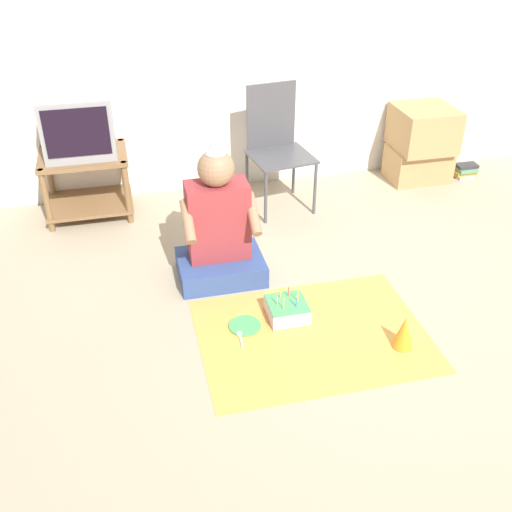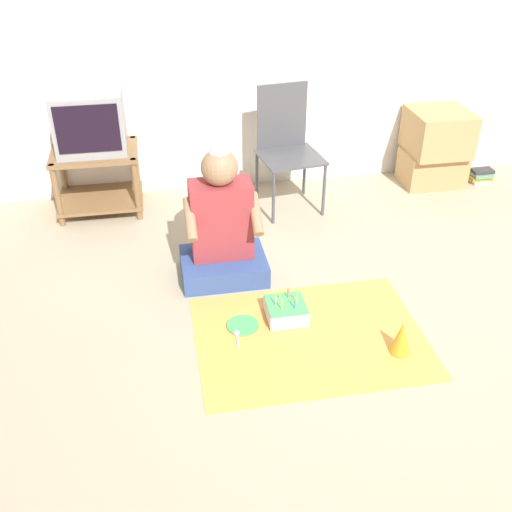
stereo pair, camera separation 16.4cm
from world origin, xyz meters
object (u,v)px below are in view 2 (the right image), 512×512
object	(u,v)px
folding_chair	(286,141)
tv	(90,121)
book_pile	(480,176)
party_hat_blue	(402,337)
birthday_cake	(286,310)
person_seated	(222,229)
cardboard_box_stack	(436,146)
paper_plate	(243,325)

from	to	relation	value
folding_chair	tv	bearing A→B (deg)	173.51
book_pile	folding_chair	bearing A→B (deg)	-177.38
folding_chair	party_hat_blue	distance (m)	1.90
birthday_cake	party_hat_blue	xyz separation A→B (m)	(0.55, -0.40, 0.05)
tv	person_seated	world-z (taller)	person_seated
person_seated	cardboard_box_stack	bearing A→B (deg)	28.80
cardboard_box_stack	person_seated	world-z (taller)	person_seated
tv	birthday_cake	world-z (taller)	tv
birthday_cake	party_hat_blue	bearing A→B (deg)	-36.07
birthday_cake	tv	bearing A→B (deg)	124.63
tv	party_hat_blue	size ratio (longest dim) A/B	2.53
person_seated	birthday_cake	distance (m)	0.67
birthday_cake	paper_plate	distance (m)	0.27
folding_chair	book_pile	bearing A→B (deg)	2.62
tv	cardboard_box_stack	size ratio (longest dim) A/B	0.79
cardboard_box_stack	party_hat_blue	world-z (taller)	cardboard_box_stack
paper_plate	tv	bearing A→B (deg)	117.31
birthday_cake	paper_plate	size ratio (longest dim) A/B	1.22
tv	folding_chair	distance (m)	1.44
folding_chair	cardboard_box_stack	xyz separation A→B (m)	(1.29, 0.13, -0.19)
tv	cardboard_box_stack	distance (m)	2.74
person_seated	paper_plate	distance (m)	0.65
paper_plate	book_pile	bearing A→B (deg)	34.24
birthday_cake	cardboard_box_stack	bearing A→B (deg)	44.57
folding_chair	book_pile	size ratio (longest dim) A/B	4.80
folding_chair	cardboard_box_stack	world-z (taller)	folding_chair
tv	cardboard_box_stack	xyz separation A→B (m)	(2.71, -0.03, -0.38)
tv	cardboard_box_stack	bearing A→B (deg)	-0.60
cardboard_box_stack	person_seated	xyz separation A→B (m)	(-1.90, -1.04, 0.00)
book_pile	person_seated	size ratio (longest dim) A/B	0.21
paper_plate	party_hat_blue	bearing A→B (deg)	-24.17
person_seated	birthday_cake	xyz separation A→B (m)	(0.30, -0.53, -0.28)
party_hat_blue	paper_plate	bearing A→B (deg)	155.83
folding_chair	cardboard_box_stack	bearing A→B (deg)	5.92
folding_chair	birthday_cake	size ratio (longest dim) A/B	4.04
book_pile	party_hat_blue	xyz separation A→B (m)	(-1.48, -1.92, 0.05)
book_pile	birthday_cake	xyz separation A→B (m)	(-2.03, -1.52, -0.00)
folding_chair	party_hat_blue	bearing A→B (deg)	-82.80
person_seated	paper_plate	size ratio (longest dim) A/B	4.97
cardboard_box_stack	party_hat_blue	distance (m)	2.25
folding_chair	book_pile	xyz separation A→B (m)	(1.71, 0.08, -0.46)
cardboard_box_stack	folding_chair	bearing A→B (deg)	-174.08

